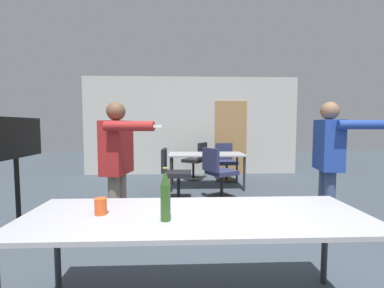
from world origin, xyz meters
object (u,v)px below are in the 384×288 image
Objects in this scene: person_center_tall at (329,155)px; office_chair_far_right at (226,163)px; tv_screen at (16,160)px; office_chair_near_pushed at (219,175)px; office_chair_mid_tucked at (174,176)px; drink_cup at (101,206)px; person_right_polo at (118,158)px; beer_bottle at (165,196)px; office_chair_far_left at (196,162)px.

office_chair_far_right is (-0.76, 3.18, -0.57)m from person_center_tall.
tv_screen is 3.13m from office_chair_near_pushed.
office_chair_mid_tucked is 2.93m from drink_cup.
office_chair_near_pushed is (-0.43, -1.68, 0.03)m from office_chair_far_right.
office_chair_far_right is at bearing -48.07° from tv_screen.
person_center_tall reaches higher than office_chair_mid_tucked.
person_right_polo reaches higher than office_chair_mid_tucked.
person_center_tall is at bearing 29.96° from drink_cup.
person_center_tall is at bearing 37.83° from beer_bottle.
office_chair_far_left is 4.81m from drink_cup.
office_chair_far_left is at bearing 84.55° from beer_bottle.
person_center_tall is (2.62, 0.11, 0.01)m from person_right_polo.
person_center_tall is at bearing 8.34° from office_chair_near_pushed.
office_chair_far_left is at bearing -39.44° from tv_screen.
tv_screen is 0.90× the size of person_right_polo.
person_center_tall reaches higher than tv_screen.
person_center_tall is at bearing -125.36° from office_chair_far_left.
office_chair_near_pushed is at bearing 66.92° from drink_cup.
person_center_tall reaches higher than office_chair_far_left.
office_chair_far_left is at bearing -17.04° from office_chair_far_right.
tv_screen is 4.25× the size of beer_bottle.
office_chair_near_pushed is 1.84m from office_chair_far_left.
tv_screen is 1.45m from person_right_polo.
office_chair_far_left is at bearing -144.88° from person_center_tall.
drink_cup is (-1.23, -2.89, 0.35)m from office_chair_near_pushed.
office_chair_far_left is 2.70× the size of beer_bottle.
beer_bottle is at bearing -130.87° from tv_screen.
tv_screen is 1.61× the size of office_chair_far_right.
office_chair_far_right is 4.88m from drink_cup.
person_right_polo is at bearing -167.85° from office_chair_far_left.
office_chair_near_pushed is 3.15m from beer_bottle.
person_right_polo is 1.71× the size of office_chair_near_pushed.
tv_screen is at bearing -96.43° from office_chair_near_pushed.
beer_bottle is at bearing 35.67° from person_right_polo.
beer_bottle is at bearing -41.52° from person_center_tall.
tv_screen is 13.01× the size of drink_cup.
office_chair_near_pushed is 2.77× the size of beer_bottle.
person_right_polo is 1.75× the size of office_chair_far_left.
drink_cup is at bearing -135.80° from tv_screen.
office_chair_near_pushed is 3.16m from drink_cup.
drink_cup is at bearing 163.78° from beer_bottle.
person_center_tall is 2.80m from drink_cup.
person_center_tall is at bearing 55.98° from office_chair_mid_tucked.
tv_screen is at bearing 170.73° from office_chair_far_left.
drink_cup is at bearing 63.10° from office_chair_far_right.
person_center_tall is 1.81× the size of office_chair_far_right.
person_right_polo reaches higher than office_chair_far_right.
office_chair_far_right is (1.85, 3.29, -0.56)m from person_right_polo.
drink_cup is at bearing -49.39° from person_center_tall.
office_chair_mid_tucked is 0.81m from office_chair_near_pushed.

